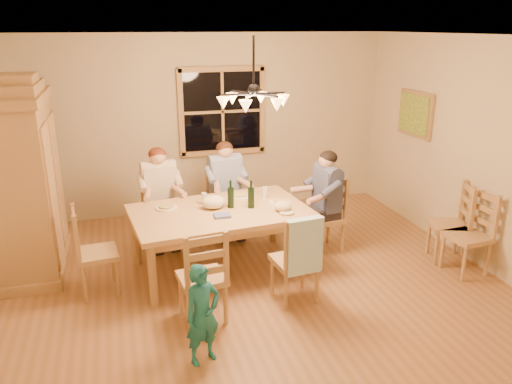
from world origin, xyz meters
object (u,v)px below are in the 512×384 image
object	(u,v)px
adult_plaid_man	(225,178)
chair_spare_back	(447,237)
chair_far_right	(226,215)
wine_bottle_a	(231,194)
dining_table	(220,218)
chair_end_right	(324,229)
wine_bottle_b	(251,194)
chair_far_left	(162,224)
chair_near_right	(294,273)
adult_woman	(159,185)
chair_spare_front	(465,248)
chair_near_left	(203,292)
child	(203,314)
chandelier	(254,99)
adult_slate_man	(326,189)
armoire	(27,185)
chair_end_left	(99,266)

from	to	relation	value
adult_plaid_man	chair_spare_back	size ratio (longest dim) A/B	0.88
chair_far_right	wine_bottle_a	distance (m)	1.14
dining_table	chair_end_right	xyz separation A→B (m)	(1.39, 0.15, -0.36)
chair_far_right	wine_bottle_b	size ratio (longest dim) A/B	3.00
chair_far_left	wine_bottle_a	size ratio (longest dim) A/B	3.00
chair_near_right	adult_woman	distance (m)	2.22
chair_near_right	adult_plaid_man	world-z (taller)	adult_plaid_man
wine_bottle_b	chair_spare_front	size ratio (longest dim) A/B	0.33
chair_near_right	chair_spare_back	distance (m)	2.18
adult_plaid_man	chair_near_left	bearing A→B (deg)	64.80
wine_bottle_b	adult_woman	bearing A→B (deg)	136.66
chair_near_right	child	size ratio (longest dim) A/B	1.08
chandelier	child	xyz separation A→B (m)	(-0.81, -1.27, -1.62)
adult_slate_man	child	distance (m)	2.64
armoire	chair_spare_front	xyz separation A→B (m)	(4.87, -1.51, -0.75)
chair_end_right	adult_slate_man	xyz separation A→B (m)	(-0.00, 0.00, 0.54)
wine_bottle_a	chandelier	bearing A→B (deg)	-69.16
chandelier	chair_end_right	size ratio (longest dim) A/B	0.78
chair_near_right	chair_spare_back	world-z (taller)	same
chair_near_left	chandelier	bearing A→B (deg)	35.45
chair_far_left	wine_bottle_b	xyz separation A→B (m)	(0.97, -0.92, 0.62)
child	chair_spare_back	distance (m)	3.46
chair_end_right	wine_bottle_b	world-z (taller)	wine_bottle_b
chair_end_left	dining_table	bearing A→B (deg)	90.00
chair_near_right	adult_woman	size ratio (longest dim) A/B	1.13
adult_woman	wine_bottle_b	size ratio (longest dim) A/B	2.65
wine_bottle_b	chair_far_left	bearing A→B (deg)	136.66
chair_near_right	adult_woman	world-z (taller)	adult_woman
adult_woman	adult_plaid_man	distance (m)	0.90
chandelier	chair_far_right	world-z (taller)	chandelier
dining_table	child	bearing A→B (deg)	-107.21
chair_end_right	wine_bottle_a	bearing A→B (deg)	88.59
chair_end_left	wine_bottle_b	distance (m)	1.87
armoire	chair_far_left	size ratio (longest dim) A/B	2.32
chair_spare_front	chair_end_left	bearing A→B (deg)	75.23
chair_end_left	child	bearing A→B (deg)	24.34
chair_near_right	wine_bottle_b	xyz separation A→B (m)	(-0.23, 0.87, 0.62)
child	chair_spare_back	world-z (taller)	chair_spare_back
armoire	chair_end_left	bearing A→B (deg)	-47.53
wine_bottle_b	wine_bottle_a	bearing A→B (deg)	162.75
chair_end_left	chair_end_right	world-z (taller)	same
chair_near_left	child	distance (m)	0.67
chair_far_left	armoire	bearing A→B (deg)	3.16
chair_far_right	child	distance (m)	2.76
chair_near_left	chair_end_left	xyz separation A→B (m)	(-0.99, 0.85, 0.00)
armoire	adult_woman	xyz separation A→B (m)	(1.52, 0.25, -0.22)
adult_woman	wine_bottle_a	bearing A→B (deg)	125.21
chair_near_left	chair_near_right	size ratio (longest dim) A/B	1.00
chair_end_left	adult_plaid_man	xyz separation A→B (m)	(1.68, 1.14, 0.54)
chair_end_left	chair_spare_front	xyz separation A→B (m)	(4.14, -0.71, 0.00)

